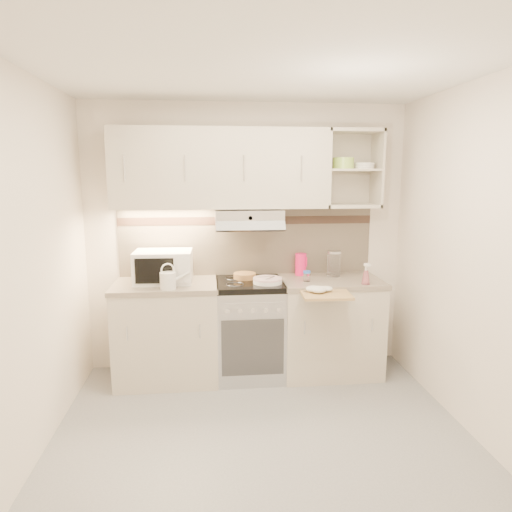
{
  "coord_description": "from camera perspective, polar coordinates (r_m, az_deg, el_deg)",
  "views": [
    {
      "loc": [
        -0.35,
        -2.9,
        1.85
      ],
      "look_at": [
        0.04,
        0.95,
        1.16
      ],
      "focal_mm": 32.0,
      "sensor_mm": 36.0,
      "label": 1
    }
  ],
  "objects": [
    {
      "name": "microwave",
      "position": [
        4.14,
        -11.5,
        -1.3
      ],
      "size": [
        0.51,
        0.39,
        0.28
      ],
      "rotation": [
        0.0,
        0.0,
        -0.02
      ],
      "color": "white",
      "rests_on": "worktop_left"
    },
    {
      "name": "worktop_right",
      "position": [
        4.26,
        9.32,
        -3.13
      ],
      "size": [
        0.92,
        0.62,
        0.04
      ],
      "primitive_type": "cube",
      "color": "gray",
      "rests_on": "base_cabinet_right"
    },
    {
      "name": "worktop_left",
      "position": [
        4.13,
        -11.23,
        -3.6
      ],
      "size": [
        0.92,
        0.62,
        0.04
      ],
      "primitive_type": "cube",
      "color": "gray",
      "rests_on": "base_cabinet_left"
    },
    {
      "name": "spray_bottle",
      "position": [
        4.11,
        13.58,
        -2.38
      ],
      "size": [
        0.08,
        0.08,
        0.2
      ],
      "rotation": [
        0.0,
        0.0,
        0.3
      ],
      "color": "pink",
      "rests_on": "worktop_right"
    },
    {
      "name": "room_shell",
      "position": [
        3.29,
        0.35,
        6.27
      ],
      "size": [
        3.04,
        2.84,
        2.52
      ],
      "color": "silver",
      "rests_on": "ground"
    },
    {
      "name": "glass_jar",
      "position": [
        4.34,
        9.69,
        -0.95
      ],
      "size": [
        0.13,
        0.13,
        0.25
      ],
      "rotation": [
        0.0,
        0.0,
        -0.38
      ],
      "color": "silver",
      "rests_on": "worktop_right"
    },
    {
      "name": "dish_towel",
      "position": [
        3.85,
        8.15,
        -4.03
      ],
      "size": [
        0.26,
        0.24,
        0.06
      ],
      "primitive_type": null,
      "rotation": [
        0.0,
        0.0,
        0.18
      ],
      "color": "silver",
      "rests_on": "cutting_board"
    },
    {
      "name": "spice_jar",
      "position": [
        4.13,
        6.37,
        -2.49
      ],
      "size": [
        0.07,
        0.07,
        0.1
      ],
      "rotation": [
        0.0,
        0.0,
        0.34
      ],
      "color": "silver",
      "rests_on": "worktop_right"
    },
    {
      "name": "cutting_board",
      "position": [
        3.84,
        8.71,
        -4.72
      ],
      "size": [
        0.42,
        0.38,
        0.02
      ],
      "primitive_type": "cube",
      "rotation": [
        0.0,
        0.0,
        -0.05
      ],
      "color": "tan",
      "rests_on": "base_cabinet_right"
    },
    {
      "name": "pink_pitcher",
      "position": [
        4.37,
        5.63,
        -1.03
      ],
      "size": [
        0.11,
        0.1,
        0.21
      ],
      "rotation": [
        0.0,
        0.0,
        -0.15
      ],
      "color": "#FF1761",
      "rests_on": "worktop_right"
    },
    {
      "name": "base_cabinet_right",
      "position": [
        4.38,
        9.15,
        -8.86
      ],
      "size": [
        0.9,
        0.6,
        0.86
      ],
      "primitive_type": "cube",
      "color": "beige",
      "rests_on": "ground"
    },
    {
      "name": "ground",
      "position": [
        3.46,
        0.98,
        -22.19
      ],
      "size": [
        3.0,
        3.0,
        0.0
      ],
      "primitive_type": "plane",
      "color": "gray",
      "rests_on": "ground"
    },
    {
      "name": "electric_range",
      "position": [
        4.25,
        -0.78,
        -9.05
      ],
      "size": [
        0.6,
        0.6,
        0.9
      ],
      "color": "#B7B7BC",
      "rests_on": "ground"
    },
    {
      "name": "watering_can",
      "position": [
        3.9,
        -10.83,
        -2.93
      ],
      "size": [
        0.26,
        0.14,
        0.22
      ],
      "rotation": [
        0.0,
        0.0,
        0.31
      ],
      "color": "silver",
      "rests_on": "worktop_left"
    },
    {
      "name": "bread_loaf",
      "position": [
        4.22,
        -1.42,
        -2.49
      ],
      "size": [
        0.21,
        0.21,
        0.05
      ],
      "primitive_type": "cylinder",
      "color": "#9A6545",
      "rests_on": "electric_range"
    },
    {
      "name": "plate_stack",
      "position": [
        4.04,
        1.45,
        -3.07
      ],
      "size": [
        0.26,
        0.26,
        0.05
      ],
      "rotation": [
        0.0,
        0.0,
        0.42
      ],
      "color": "white",
      "rests_on": "electric_range"
    },
    {
      "name": "base_cabinet_left",
      "position": [
        4.26,
        -11.02,
        -9.49
      ],
      "size": [
        0.9,
        0.6,
        0.86
      ],
      "primitive_type": "cube",
      "color": "beige",
      "rests_on": "ground"
    }
  ]
}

